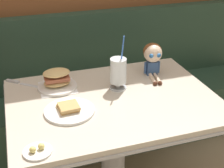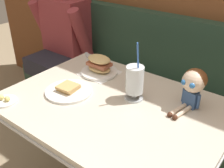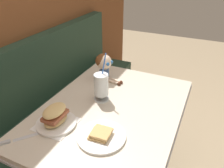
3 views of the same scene
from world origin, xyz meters
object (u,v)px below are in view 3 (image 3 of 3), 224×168
Objects in this scene: seated_doll at (104,63)px; butter_knife at (9,142)px; sandwich_plate at (55,118)px; milkshake_glass at (101,86)px; toast_plate at (101,136)px.

butter_knife is at bearing 170.37° from seated_doll.
milkshake_glass is at bearing -19.00° from sandwich_plate.
sandwich_plate is at bearing 161.00° from milkshake_glass.
sandwich_plate is at bearing 92.87° from toast_plate.
seated_doll is at bearing -9.63° from butter_knife.
sandwich_plate is (-0.32, 0.11, -0.06)m from milkshake_glass.
toast_plate is at bearing -152.90° from milkshake_glass.
milkshake_glass reaches higher than seated_doll.
sandwich_plate is (-0.01, 0.27, 0.03)m from toast_plate.
milkshake_glass is at bearing -157.08° from seated_doll.
sandwich_plate reaches higher than butter_knife.
toast_plate is 1.14× the size of sandwich_plate.
milkshake_glass is 1.62× the size of butter_knife.
milkshake_glass is 0.59m from butter_knife.
toast_plate is at bearing -87.13° from sandwich_plate.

